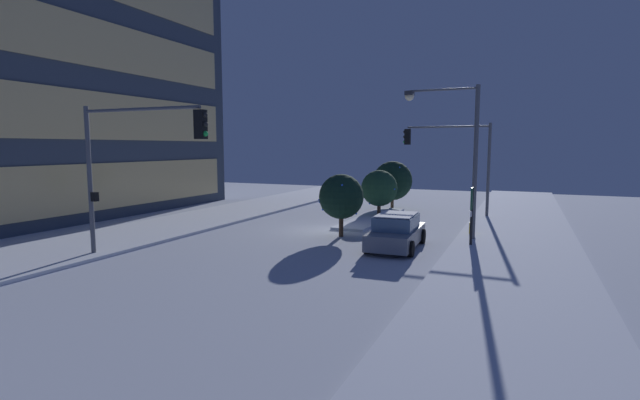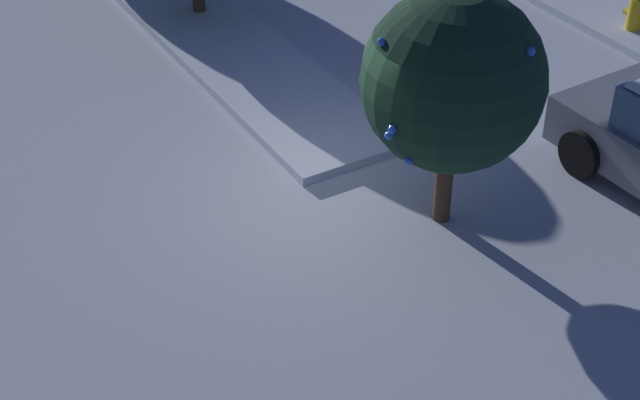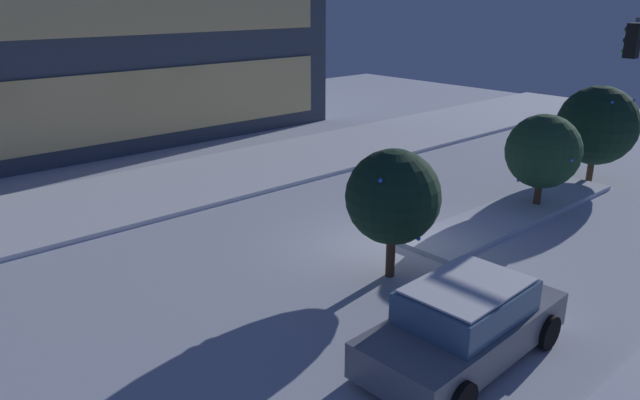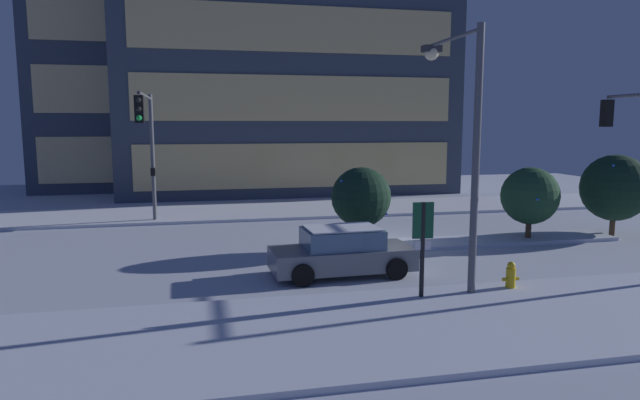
# 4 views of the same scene
# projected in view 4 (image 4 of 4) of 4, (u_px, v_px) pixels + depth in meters

# --- Properties ---
(ground) EXTENTS (52.00, 52.00, 0.00)m
(ground) POSITION_uv_depth(u_px,v_px,m) (380.00, 244.00, 21.49)
(ground) COLOR silver
(curb_strip_near) EXTENTS (52.00, 5.20, 0.14)m
(curb_strip_near) POSITION_uv_depth(u_px,v_px,m) (498.00, 319.00, 13.09)
(curb_strip_near) COLOR silver
(curb_strip_near) RESTS_ON ground
(curb_strip_far) EXTENTS (52.00, 5.20, 0.14)m
(curb_strip_far) POSITION_uv_depth(u_px,v_px,m) (329.00, 209.00, 29.86)
(curb_strip_far) COLOR silver
(curb_strip_far) RESTS_ON ground
(median_strip) EXTENTS (9.00, 1.80, 0.14)m
(median_strip) POSITION_uv_depth(u_px,v_px,m) (504.00, 240.00, 22.02)
(median_strip) COLOR silver
(median_strip) RESTS_ON ground
(office_tower_main) EXTENTS (21.78, 12.80, 24.52)m
(office_tower_main) POSITION_uv_depth(u_px,v_px,m) (282.00, 14.00, 39.15)
(office_tower_main) COLOR #384251
(office_tower_main) RESTS_ON ground
(office_tower_secondary) EXTENTS (15.91, 10.38, 18.08)m
(office_tower_secondary) POSITION_uv_depth(u_px,v_px,m) (155.00, 63.00, 41.22)
(office_tower_secondary) COLOR #384251
(office_tower_secondary) RESTS_ON ground
(car_near) EXTENTS (4.48, 2.13, 1.49)m
(car_near) POSITION_uv_depth(u_px,v_px,m) (342.00, 252.00, 17.04)
(car_near) COLOR slate
(car_near) RESTS_ON ground
(traffic_light_corner_far_left) EXTENTS (0.32, 5.81, 5.93)m
(traffic_light_corner_far_left) POSITION_uv_depth(u_px,v_px,m) (148.00, 134.00, 23.47)
(traffic_light_corner_far_left) COLOR #565960
(traffic_light_corner_far_left) RESTS_ON ground
(street_lamp_arched) EXTENTS (0.56, 3.41, 7.12)m
(street_lamp_arched) POSITION_uv_depth(u_px,v_px,m) (460.00, 120.00, 15.26)
(street_lamp_arched) COLOR #565960
(street_lamp_arched) RESTS_ON ground
(fire_hydrant) EXTENTS (0.48, 0.26, 0.87)m
(fire_hydrant) POSITION_uv_depth(u_px,v_px,m) (511.00, 278.00, 15.32)
(fire_hydrant) COLOR gold
(fire_hydrant) RESTS_ON ground
(parking_info_sign) EXTENTS (0.55, 0.12, 2.62)m
(parking_info_sign) POSITION_uv_depth(u_px,v_px,m) (423.00, 239.00, 14.35)
(parking_info_sign) COLOR black
(parking_info_sign) RESTS_ON ground
(decorated_tree_median) EXTENTS (2.18, 2.18, 3.06)m
(decorated_tree_median) POSITION_uv_depth(u_px,v_px,m) (361.00, 197.00, 20.22)
(decorated_tree_median) COLOR #473323
(decorated_tree_median) RESTS_ON ground
(decorated_tree_left_of_median) EXTENTS (2.25, 2.25, 2.93)m
(decorated_tree_left_of_median) POSITION_uv_depth(u_px,v_px,m) (530.00, 196.00, 21.86)
(decorated_tree_left_of_median) COLOR #473323
(decorated_tree_left_of_median) RESTS_ON ground
(decorated_tree_right_of_median) EXTENTS (2.73, 2.73, 3.36)m
(decorated_tree_right_of_median) POSITION_uv_depth(u_px,v_px,m) (615.00, 188.00, 22.91)
(decorated_tree_right_of_median) COLOR #473323
(decorated_tree_right_of_median) RESTS_ON ground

